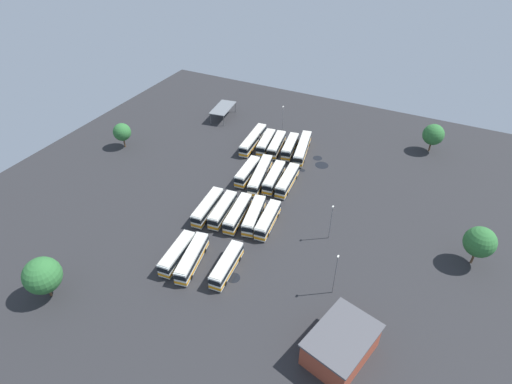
% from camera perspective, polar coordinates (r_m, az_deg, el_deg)
% --- Properties ---
extents(ground_plane, '(125.05, 125.05, 0.00)m').
position_cam_1_polar(ground_plane, '(98.55, -0.87, -0.89)').
color(ground_plane, '#28282B').
extents(bus_row0_slot0, '(15.03, 3.87, 3.40)m').
position_cam_1_polar(bus_row0_slot0, '(118.13, -0.39, 7.19)').
color(bus_row0_slot0, silver).
rests_on(bus_row0_slot0, ground_plane).
extents(bus_row0_slot1, '(11.14, 4.23, 3.40)m').
position_cam_1_polar(bus_row0_slot1, '(116.88, 1.37, 6.82)').
color(bus_row0_slot1, silver).
rests_on(bus_row0_slot1, ground_plane).
extents(bus_row0_slot2, '(11.55, 4.35, 3.40)m').
position_cam_1_polar(bus_row0_slot2, '(115.89, 2.83, 6.50)').
color(bus_row0_slot2, silver).
rests_on(bus_row0_slot2, ground_plane).
extents(bus_row0_slot3, '(11.03, 4.24, 3.40)m').
position_cam_1_polar(bus_row0_slot3, '(115.32, 4.69, 6.25)').
color(bus_row0_slot3, silver).
rests_on(bus_row0_slot3, ground_plane).
extents(bus_row0_slot4, '(15.06, 5.44, 3.40)m').
position_cam_1_polar(bus_row0_slot4, '(114.87, 6.39, 6.00)').
color(bus_row0_slot4, silver).
rests_on(bus_row0_slot4, ground_plane).
extents(bus_row1_slot1, '(10.99, 3.28, 3.40)m').
position_cam_1_polar(bus_row1_slot1, '(104.58, -1.16, 2.83)').
color(bus_row1_slot1, silver).
rests_on(bus_row1_slot1, ground_plane).
extents(bus_row1_slot2, '(15.07, 5.27, 3.40)m').
position_cam_1_polar(bus_row1_slot2, '(103.42, 0.60, 2.40)').
color(bus_row1_slot2, silver).
rests_on(bus_row1_slot2, ground_plane).
extents(bus_row1_slot3, '(11.75, 3.96, 3.40)m').
position_cam_1_polar(bus_row1_slot3, '(102.54, 2.47, 2.03)').
color(bus_row1_slot3, silver).
rests_on(bus_row1_slot3, ground_plane).
extents(bus_row1_slot4, '(11.90, 3.53, 3.40)m').
position_cam_1_polar(bus_row1_slot4, '(101.67, 4.33, 1.60)').
color(bus_row1_slot4, silver).
rests_on(bus_row1_slot4, ground_plane).
extents(bus_row2_slot0, '(11.84, 3.64, 3.40)m').
position_cam_1_polar(bus_row2_slot0, '(93.78, -6.64, -2.06)').
color(bus_row2_slot0, silver).
rests_on(bus_row2_slot0, ground_plane).
extents(bus_row2_slot1, '(11.14, 3.78, 3.40)m').
position_cam_1_polar(bus_row2_slot1, '(92.69, -4.59, -2.45)').
color(bus_row2_slot1, silver).
rests_on(bus_row2_slot1, ground_plane).
extents(bus_row2_slot2, '(11.76, 4.01, 3.40)m').
position_cam_1_polar(bus_row2_slot2, '(91.58, -2.52, -2.92)').
color(bus_row2_slot2, silver).
rests_on(bus_row2_slot2, ground_plane).
extents(bus_row2_slot3, '(11.43, 4.66, 3.40)m').
position_cam_1_polar(bus_row2_slot3, '(90.93, -0.28, -3.22)').
color(bus_row2_slot3, silver).
rests_on(bus_row2_slot3, ground_plane).
extents(bus_row2_slot4, '(11.00, 3.67, 3.40)m').
position_cam_1_polar(bus_row2_slot4, '(89.86, 1.63, -3.82)').
color(bus_row2_slot4, silver).
rests_on(bus_row2_slot4, ground_plane).
extents(bus_row3_slot0, '(10.89, 3.54, 3.40)m').
position_cam_1_polar(bus_row3_slot0, '(83.85, -10.74, -8.28)').
color(bus_row3_slot0, silver).
rests_on(bus_row3_slot0, ground_plane).
extents(bus_row3_slot1, '(12.00, 4.76, 3.40)m').
position_cam_1_polar(bus_row3_slot1, '(82.51, -8.76, -8.93)').
color(bus_row3_slot1, silver).
rests_on(bus_row3_slot1, ground_plane).
extents(bus_row3_slot3, '(10.92, 3.48, 3.40)m').
position_cam_1_polar(bus_row3_slot3, '(80.51, -4.04, -9.94)').
color(bus_row3_slot3, silver).
rests_on(bus_row3_slot3, ground_plane).
extents(depot_building, '(13.52, 11.03, 5.23)m').
position_cam_1_polar(depot_building, '(70.09, 11.56, -19.82)').
color(depot_building, '#99422D').
rests_on(depot_building, ground_plane).
extents(maintenance_shelter, '(11.19, 6.47, 3.56)m').
position_cam_1_polar(maintenance_shelter, '(133.01, -4.56, 11.42)').
color(maintenance_shelter, slate).
rests_on(maintenance_shelter, ground_plane).
extents(lamp_post_far_corner, '(0.56, 0.28, 9.42)m').
position_cam_1_polar(lamp_post_far_corner, '(75.71, 10.82, -10.89)').
color(lamp_post_far_corner, slate).
rests_on(lamp_post_far_corner, ground_plane).
extents(lamp_post_near_entrance, '(0.56, 0.28, 8.57)m').
position_cam_1_polar(lamp_post_near_entrance, '(86.44, 10.23, -3.94)').
color(lamp_post_near_entrance, slate).
rests_on(lamp_post_near_entrance, ground_plane).
extents(lamp_post_by_building, '(0.56, 0.28, 9.00)m').
position_cam_1_polar(lamp_post_by_building, '(122.49, 3.68, 9.92)').
color(lamp_post_by_building, slate).
rests_on(lamp_post_by_building, ground_plane).
extents(tree_north_edge, '(6.61, 6.61, 8.65)m').
position_cam_1_polar(tree_north_edge, '(82.65, -27.24, -10.14)').
color(tree_north_edge, brown).
rests_on(tree_north_edge, ground_plane).
extents(tree_east_edge, '(4.88, 4.88, 7.16)m').
position_cam_1_polar(tree_east_edge, '(121.73, -17.89, 7.83)').
color(tree_east_edge, brown).
rests_on(tree_east_edge, ground_plane).
extents(tree_west_edge, '(6.00, 6.00, 8.60)m').
position_cam_1_polar(tree_west_edge, '(89.89, 28.35, -6.06)').
color(tree_west_edge, brown).
rests_on(tree_west_edge, ground_plane).
extents(tree_northeast, '(5.70, 5.70, 7.99)m').
position_cam_1_polar(tree_northeast, '(123.61, 23.14, 7.25)').
color(tree_northeast, brown).
rests_on(tree_northeast, ground_plane).
extents(puddle_between_rows, '(3.54, 3.54, 0.01)m').
position_cam_1_polar(puddle_between_rows, '(111.59, 9.00, 3.65)').
color(puddle_between_rows, black).
rests_on(puddle_between_rows, ground_plane).
extents(puddle_front_lane, '(1.43, 1.43, 0.01)m').
position_cam_1_polar(puddle_front_lane, '(99.07, -4.24, -0.77)').
color(puddle_front_lane, black).
rests_on(puddle_front_lane, ground_plane).
extents(puddle_back_corner, '(2.50, 2.50, 0.01)m').
position_cam_1_polar(puddle_back_corner, '(114.40, 8.43, 4.62)').
color(puddle_back_corner, black).
rests_on(puddle_back_corner, ground_plane).
extents(puddle_centre_drain, '(2.62, 2.62, 0.01)m').
position_cam_1_polar(puddle_centre_drain, '(80.66, -3.12, -11.67)').
color(puddle_centre_drain, black).
rests_on(puddle_centre_drain, ground_plane).
extents(puddle_near_shelter, '(1.46, 1.46, 0.01)m').
position_cam_1_polar(puddle_near_shelter, '(108.87, 6.39, 2.97)').
color(puddle_near_shelter, black).
rests_on(puddle_near_shelter, ground_plane).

